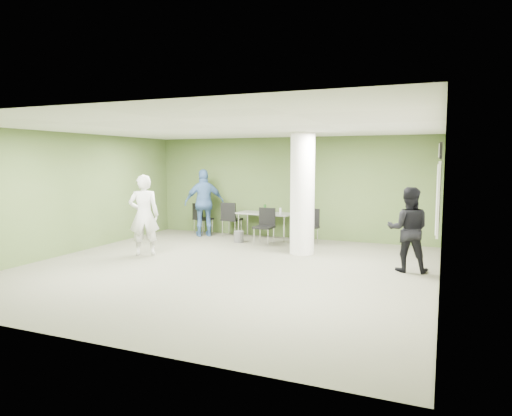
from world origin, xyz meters
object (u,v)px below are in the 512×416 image
at_px(chair_back_left, 201,216).
at_px(woman_white, 144,215).
at_px(folding_table, 265,215).
at_px(man_black, 408,229).
at_px(man_blue, 204,203).

xyz_separation_m(chair_back_left, woman_white, (0.27, -3.11, 0.39)).
xyz_separation_m(folding_table, man_black, (3.92, -2.40, 0.15)).
relative_size(woman_white, man_blue, 0.96).
bearing_deg(man_blue, chair_back_left, -79.88).
bearing_deg(chair_back_left, man_black, 179.08).
xyz_separation_m(woman_white, man_blue, (-0.00, 2.84, 0.03)).
distance_m(folding_table, chair_back_left, 2.04).
bearing_deg(woman_white, folding_table, -153.06).
xyz_separation_m(chair_back_left, man_blue, (0.27, -0.27, 0.42)).
bearing_deg(man_black, man_blue, -25.64).
relative_size(folding_table, woman_white, 0.85).
height_order(folding_table, man_blue, man_blue).
height_order(chair_back_left, man_blue, man_blue).
bearing_deg(man_blue, folding_table, 153.18).
bearing_deg(chair_back_left, folding_table, -159.58).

